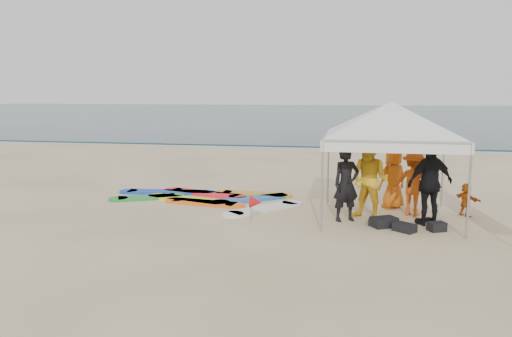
{
  "coord_description": "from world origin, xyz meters",
  "views": [
    {
      "loc": [
        1.73,
        -9.06,
        3.04
      ],
      "look_at": [
        -0.49,
        2.6,
        1.2
      ],
      "focal_mm": 35.0,
      "sensor_mm": 36.0,
      "label": 1
    }
  ],
  "objects_px": {
    "person_orange_a": "(414,183)",
    "person_black_a": "(346,184)",
    "person_black_b": "(430,183)",
    "person_orange_b": "(393,179)",
    "person_seated": "(466,200)",
    "person_yellow": "(370,180)",
    "canopy_tent": "(391,102)",
    "surfboard_spread": "(208,198)",
    "marker_pennant": "(256,202)"
  },
  "relations": [
    {
      "from": "person_yellow",
      "to": "canopy_tent",
      "type": "height_order",
      "value": "canopy_tent"
    },
    {
      "from": "person_orange_a",
      "to": "person_black_a",
      "type": "bearing_deg",
      "value": 49.54
    },
    {
      "from": "person_orange_b",
      "to": "surfboard_spread",
      "type": "distance_m",
      "value": 5.12
    },
    {
      "from": "canopy_tent",
      "to": "marker_pennant",
      "type": "relative_size",
      "value": 6.66
    },
    {
      "from": "person_yellow",
      "to": "person_black_b",
      "type": "bearing_deg",
      "value": 18.27
    },
    {
      "from": "person_black_a",
      "to": "surfboard_spread",
      "type": "distance_m",
      "value": 4.31
    },
    {
      "from": "person_yellow",
      "to": "person_orange_a",
      "type": "distance_m",
      "value": 1.26
    },
    {
      "from": "person_seated",
      "to": "canopy_tent",
      "type": "relative_size",
      "value": 0.19
    },
    {
      "from": "canopy_tent",
      "to": "person_orange_b",
      "type": "bearing_deg",
      "value": 79.24
    },
    {
      "from": "person_orange_a",
      "to": "person_seated",
      "type": "relative_size",
      "value": 1.97
    },
    {
      "from": "person_orange_b",
      "to": "person_seated",
      "type": "distance_m",
      "value": 1.82
    },
    {
      "from": "person_black_a",
      "to": "surfboard_spread",
      "type": "xyz_separation_m",
      "value": [
        -3.87,
        1.7,
        -0.85
      ]
    },
    {
      "from": "person_orange_b",
      "to": "marker_pennant",
      "type": "xyz_separation_m",
      "value": [
        -3.24,
        -2.13,
        -0.29
      ]
    },
    {
      "from": "person_seated",
      "to": "person_orange_a",
      "type": "bearing_deg",
      "value": 64.11
    },
    {
      "from": "surfboard_spread",
      "to": "person_black_a",
      "type": "bearing_deg",
      "value": -23.72
    },
    {
      "from": "person_orange_a",
      "to": "person_orange_b",
      "type": "bearing_deg",
      "value": -35.4
    },
    {
      "from": "person_seated",
      "to": "surfboard_spread",
      "type": "bearing_deg",
      "value": 51.53
    },
    {
      "from": "person_black_a",
      "to": "person_orange_b",
      "type": "bearing_deg",
      "value": 24.64
    },
    {
      "from": "person_black_b",
      "to": "person_orange_b",
      "type": "distance_m",
      "value": 1.67
    },
    {
      "from": "person_yellow",
      "to": "canopy_tent",
      "type": "bearing_deg",
      "value": 55.35
    },
    {
      "from": "person_seated",
      "to": "surfboard_spread",
      "type": "relative_size",
      "value": 0.16
    },
    {
      "from": "person_orange_b",
      "to": "person_black_b",
      "type": "bearing_deg",
      "value": 83.13
    },
    {
      "from": "person_orange_a",
      "to": "person_seated",
      "type": "bearing_deg",
      "value": -151.42
    },
    {
      "from": "person_orange_a",
      "to": "surfboard_spread",
      "type": "bearing_deg",
      "value": 13.13
    },
    {
      "from": "person_black_b",
      "to": "person_seated",
      "type": "height_order",
      "value": "person_black_b"
    },
    {
      "from": "canopy_tent",
      "to": "marker_pennant",
      "type": "xyz_separation_m",
      "value": [
        -3.04,
        -1.07,
        -2.3
      ]
    },
    {
      "from": "person_black_b",
      "to": "canopy_tent",
      "type": "height_order",
      "value": "canopy_tent"
    },
    {
      "from": "canopy_tent",
      "to": "surfboard_spread",
      "type": "xyz_separation_m",
      "value": [
        -4.86,
        1.23,
        -2.76
      ]
    },
    {
      "from": "person_yellow",
      "to": "person_seated",
      "type": "distance_m",
      "value": 2.54
    },
    {
      "from": "person_orange_a",
      "to": "person_black_b",
      "type": "bearing_deg",
      "value": 128.94
    },
    {
      "from": "person_black_a",
      "to": "person_yellow",
      "type": "distance_m",
      "value": 0.59
    },
    {
      "from": "person_black_a",
      "to": "person_black_b",
      "type": "xyz_separation_m",
      "value": [
        1.88,
        0.02,
        0.09
      ]
    },
    {
      "from": "person_orange_a",
      "to": "person_seated",
      "type": "height_order",
      "value": "person_orange_a"
    },
    {
      "from": "person_seated",
      "to": "marker_pennant",
      "type": "xyz_separation_m",
      "value": [
        -4.94,
        -1.6,
        0.08
      ]
    },
    {
      "from": "person_seated",
      "to": "canopy_tent",
      "type": "distance_m",
      "value": 3.09
    },
    {
      "from": "person_black_b",
      "to": "canopy_tent",
      "type": "relative_size",
      "value": 0.46
    },
    {
      "from": "surfboard_spread",
      "to": "person_yellow",
      "type": "bearing_deg",
      "value": -18.47
    },
    {
      "from": "person_black_a",
      "to": "person_seated",
      "type": "xyz_separation_m",
      "value": [
        2.89,
        1.0,
        -0.47
      ]
    },
    {
      "from": "surfboard_spread",
      "to": "person_orange_a",
      "type": "bearing_deg",
      "value": -8.78
    },
    {
      "from": "person_black_b",
      "to": "person_orange_b",
      "type": "relative_size",
      "value": 1.23
    },
    {
      "from": "person_orange_b",
      "to": "surfboard_spread",
      "type": "height_order",
      "value": "person_orange_b"
    },
    {
      "from": "person_orange_a",
      "to": "canopy_tent",
      "type": "relative_size",
      "value": 0.38
    },
    {
      "from": "person_black_b",
      "to": "person_seated",
      "type": "distance_m",
      "value": 1.52
    },
    {
      "from": "marker_pennant",
      "to": "person_black_a",
      "type": "bearing_deg",
      "value": 16.38
    },
    {
      "from": "person_black_a",
      "to": "person_orange_b",
      "type": "relative_size",
      "value": 1.12
    },
    {
      "from": "person_black_b",
      "to": "person_seated",
      "type": "xyz_separation_m",
      "value": [
        1.01,
        0.98,
        -0.56
      ]
    },
    {
      "from": "person_black_a",
      "to": "person_orange_a",
      "type": "distance_m",
      "value": 1.84
    },
    {
      "from": "person_black_a",
      "to": "person_seated",
      "type": "height_order",
      "value": "person_black_a"
    },
    {
      "from": "person_yellow",
      "to": "person_orange_a",
      "type": "bearing_deg",
      "value": 57.15
    },
    {
      "from": "person_black_a",
      "to": "person_orange_b",
      "type": "xyz_separation_m",
      "value": [
        1.19,
        1.53,
        -0.1
      ]
    }
  ]
}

